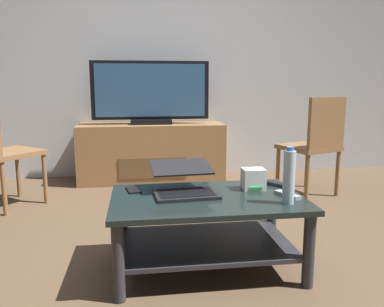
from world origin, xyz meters
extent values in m
plane|color=brown|center=(0.00, 0.00, 0.00)|extent=(7.68, 7.68, 0.00)
cube|color=silver|center=(0.00, 2.29, 1.40)|extent=(6.40, 0.12, 2.80)
cube|color=black|center=(0.02, -0.13, 0.40)|extent=(1.04, 0.64, 0.03)
cube|color=#2D2D33|center=(0.02, -0.13, 0.15)|extent=(0.92, 0.57, 0.02)
cylinder|color=#2D2D33|center=(-0.45, -0.40, 0.20)|extent=(0.06, 0.06, 0.39)
cylinder|color=#2D2D33|center=(0.50, -0.40, 0.20)|extent=(0.06, 0.06, 0.39)
cylinder|color=#2D2D33|center=(-0.45, 0.15, 0.20)|extent=(0.06, 0.06, 0.39)
cylinder|color=#2D2D33|center=(0.50, 0.15, 0.20)|extent=(0.06, 0.06, 0.39)
cube|color=olive|center=(-0.20, 1.97, 0.30)|extent=(1.52, 0.51, 0.61)
cube|color=brown|center=(-0.20, 1.71, 0.18)|extent=(0.69, 0.01, 0.21)
cube|color=black|center=(-0.20, 1.95, 0.63)|extent=(0.43, 0.20, 0.05)
cube|color=black|center=(-0.20, 1.95, 0.96)|extent=(1.22, 0.04, 0.60)
cube|color=#2D517A|center=(-0.20, 1.93, 0.96)|extent=(1.13, 0.01, 0.54)
cube|color=brown|center=(1.22, 1.22, 0.44)|extent=(0.57, 0.57, 0.04)
cube|color=brown|center=(1.29, 1.03, 0.68)|extent=(0.40, 0.18, 0.47)
cylinder|color=brown|center=(1.33, 1.46, 0.21)|extent=(0.04, 0.04, 0.42)
cylinder|color=brown|center=(0.97, 1.33, 0.21)|extent=(0.04, 0.04, 0.42)
cylinder|color=brown|center=(1.46, 1.11, 0.21)|extent=(0.04, 0.04, 0.42)
cylinder|color=brown|center=(1.11, 0.97, 0.21)|extent=(0.04, 0.04, 0.42)
cube|color=brown|center=(-1.42, 1.24, 0.45)|extent=(0.62, 0.62, 0.04)
cylinder|color=brown|center=(-1.15, 1.26, 0.22)|extent=(0.04, 0.04, 0.43)
cylinder|color=brown|center=(-1.44, 1.50, 0.22)|extent=(0.04, 0.04, 0.43)
cylinder|color=brown|center=(-1.40, 0.97, 0.22)|extent=(0.04, 0.04, 0.43)
cube|color=black|center=(-0.09, -0.10, 0.43)|extent=(0.36, 0.26, 0.02)
cube|color=black|center=(-0.09, -0.10, 0.44)|extent=(0.32, 0.21, 0.00)
cube|color=black|center=(-0.10, 0.04, 0.55)|extent=(0.36, 0.26, 0.05)
cube|color=teal|center=(-0.10, 0.04, 0.55)|extent=(0.32, 0.23, 0.04)
cube|color=white|center=(0.31, -0.02, 0.48)|extent=(0.13, 0.10, 0.12)
cube|color=#19D84C|center=(0.31, -0.07, 0.44)|extent=(0.08, 0.00, 0.01)
cylinder|color=silver|center=(0.41, -0.30, 0.56)|extent=(0.06, 0.06, 0.27)
cylinder|color=blue|center=(0.41, -0.30, 0.70)|extent=(0.03, 0.03, 0.02)
cube|color=black|center=(-0.38, 0.05, 0.42)|extent=(0.09, 0.15, 0.01)
cube|color=black|center=(0.47, 0.04, 0.43)|extent=(0.13, 0.15, 0.02)
cube|color=#99999E|center=(0.46, -0.19, 0.43)|extent=(0.11, 0.16, 0.02)
camera|label=1|loc=(-0.34, -2.12, 1.03)|focal=36.07mm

